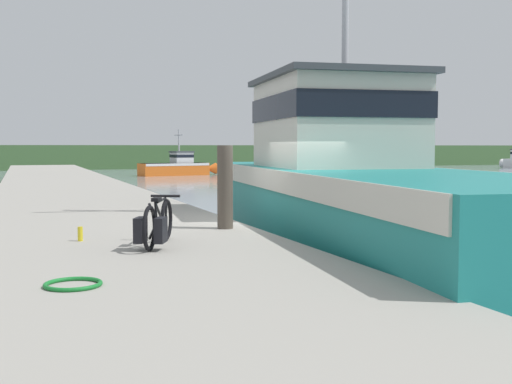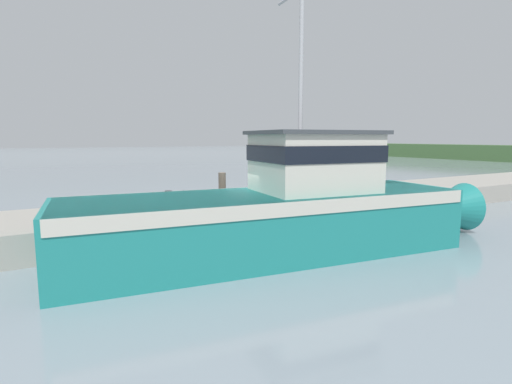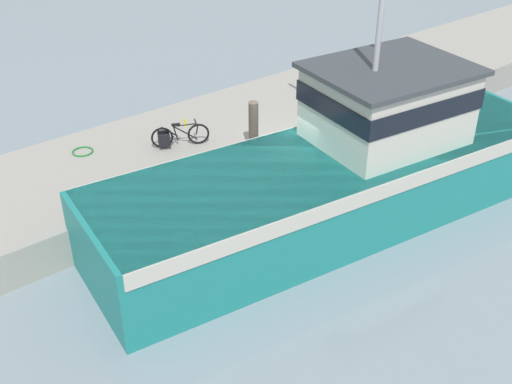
{
  "view_description": "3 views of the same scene",
  "coord_description": "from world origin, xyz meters",
  "px_view_note": "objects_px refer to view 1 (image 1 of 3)",
  "views": [
    {
      "loc": [
        -4.4,
        -11.48,
        2.41
      ],
      "look_at": [
        -0.09,
        0.33,
        1.51
      ],
      "focal_mm": 45.0,
      "sensor_mm": 36.0,
      "label": 1
    },
    {
      "loc": [
        12.15,
        -7.2,
        3.68
      ],
      "look_at": [
        0.55,
        -0.53,
        1.87
      ],
      "focal_mm": 28.0,
      "sensor_mm": 36.0,
      "label": 2
    },
    {
      "loc": [
        11.44,
        -10.78,
        9.42
      ],
      "look_at": [
        0.9,
        -2.51,
        1.16
      ],
      "focal_mm": 45.0,
      "sensor_mm": 36.0,
      "label": 3
    }
  ],
  "objects_px": {
    "boat_orange_near": "(177,166)",
    "water_bottle_by_bike": "(80,234)",
    "bicycle_touring": "(156,225)",
    "fishing_boat_main": "(350,194)",
    "mooring_post": "(225,187)"
  },
  "relations": [
    {
      "from": "boat_orange_near",
      "to": "bicycle_touring",
      "type": "bearing_deg",
      "value": -24.68
    },
    {
      "from": "boat_orange_near",
      "to": "mooring_post",
      "type": "height_order",
      "value": "boat_orange_near"
    },
    {
      "from": "fishing_boat_main",
      "to": "boat_orange_near",
      "type": "height_order",
      "value": "fishing_boat_main"
    },
    {
      "from": "mooring_post",
      "to": "water_bottle_by_bike",
      "type": "height_order",
      "value": "mooring_post"
    },
    {
      "from": "boat_orange_near",
      "to": "bicycle_touring",
      "type": "distance_m",
      "value": 45.02
    },
    {
      "from": "mooring_post",
      "to": "boat_orange_near",
      "type": "bearing_deg",
      "value": 78.02
    },
    {
      "from": "fishing_boat_main",
      "to": "bicycle_touring",
      "type": "distance_m",
      "value": 5.18
    },
    {
      "from": "mooring_post",
      "to": "water_bottle_by_bike",
      "type": "distance_m",
      "value": 2.63
    },
    {
      "from": "fishing_boat_main",
      "to": "water_bottle_by_bike",
      "type": "relative_size",
      "value": 69.85
    },
    {
      "from": "boat_orange_near",
      "to": "mooring_post",
      "type": "relative_size",
      "value": 4.86
    },
    {
      "from": "mooring_post",
      "to": "fishing_boat_main",
      "type": "bearing_deg",
      "value": 18.77
    },
    {
      "from": "fishing_boat_main",
      "to": "boat_orange_near",
      "type": "bearing_deg",
      "value": 88.5
    },
    {
      "from": "boat_orange_near",
      "to": "mooring_post",
      "type": "xyz_separation_m",
      "value": [
        -8.95,
        -42.16,
        0.96
      ]
    },
    {
      "from": "bicycle_touring",
      "to": "water_bottle_by_bike",
      "type": "relative_size",
      "value": 7.05
    },
    {
      "from": "boat_orange_near",
      "to": "water_bottle_by_bike",
      "type": "relative_size",
      "value": 32.19
    }
  ]
}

